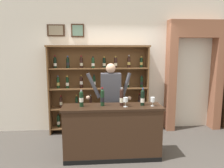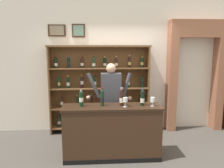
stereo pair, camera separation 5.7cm
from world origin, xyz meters
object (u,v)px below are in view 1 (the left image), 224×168
Objects in this scene: tasting_counter at (112,132)px; tasting_bottle_super_tuscan at (143,98)px; wine_shelf at (99,87)px; tasting_bottle_grappa at (81,98)px; shopkeeper at (111,96)px; wine_glass_right at (126,100)px; tasting_bottle_chianti at (102,97)px; tasting_bottle_riserva at (122,97)px; wine_glass_left at (153,100)px.

tasting_bottle_super_tuscan is (0.54, 0.00, 0.62)m from tasting_counter.
wine_shelf is 7.86× the size of tasting_bottle_grappa.
shopkeeper is 0.79m from tasting_bottle_grappa.
tasting_counter is 0.82m from tasting_bottle_super_tuscan.
tasting_bottle_chianti is at bearing 165.86° from wine_glass_right.
shopkeeper is at bearing -73.59° from wine_shelf.
tasting_bottle_riserva is (0.17, 0.03, 0.63)m from tasting_counter.
tasting_bottle_grappa reaches higher than wine_glass_right.
tasting_bottle_grappa is at bearing 178.77° from tasting_counter.
shopkeeper is 5.13× the size of tasting_bottle_riserva.
wine_glass_right is at bearing -72.82° from wine_shelf.
tasting_bottle_super_tuscan reaches higher than tasting_counter.
tasting_bottle_grappa is at bearing 176.89° from wine_glass_left.
wine_glass_left reaches higher than tasting_counter.
tasting_bottle_riserva reaches higher than tasting_bottle_super_tuscan.
wine_shelf is at bearing 107.18° from wine_glass_right.
wine_shelf is 14.58× the size of wine_glass_left.
shopkeeper is at bearing 132.32° from tasting_bottle_super_tuscan.
tasting_bottle_chianti is at bearing 174.43° from wine_glass_left.
shopkeeper is 0.57m from tasting_bottle_riserva.
wine_glass_right is (0.76, -0.08, -0.03)m from tasting_bottle_grappa.
tasting_bottle_super_tuscan is (0.74, -1.32, 0.03)m from wine_shelf.
tasting_bottle_chianti reaches higher than wine_glass_right.
tasting_bottle_grappa is at bearing 173.86° from wine_glass_right.
tasting_bottle_super_tuscan is (0.37, -0.03, -0.01)m from tasting_bottle_riserva.
tasting_bottle_super_tuscan is at bearing -4.89° from tasting_bottle_riserva.
tasting_bottle_super_tuscan is 0.18m from wine_glass_left.
tasting_bottle_chianti is (0.03, -1.29, 0.04)m from wine_shelf.
wine_glass_right is at bearing -71.94° from shopkeeper.
tasting_bottle_riserva is 2.05× the size of wine_glass_left.
tasting_counter is 0.82m from tasting_bottle_grappa.
tasting_counter is (0.20, -1.32, -0.59)m from wine_shelf.
tasting_counter is at bearing -81.19° from wine_shelf.
wine_glass_left is at bearing 1.71° from wine_glass_right.
tasting_counter is 5.27× the size of tasting_bottle_chianti.
wine_shelf is 7.36× the size of tasting_bottle_super_tuscan.
wine_glass_right is at bearing -167.06° from tasting_bottle_super_tuscan.
tasting_bottle_grappa is 1.24m from wine_glass_left.
wine_shelf is 1.35m from tasting_bottle_grappa.
shopkeeper is at bearing 71.20° from tasting_bottle_chianti.
wine_glass_left is (0.54, -0.09, -0.04)m from tasting_bottle_riserva.
wine_glass_right is (0.43, -1.39, 0.01)m from wine_shelf.
tasting_counter is at bearing -91.47° from shopkeeper.
wine_glass_left is at bearing -5.57° from tasting_bottle_chianti.
tasting_bottle_chianti reaches higher than tasting_bottle_super_tuscan.
tasting_bottle_chianti reaches higher than tasting_counter.
tasting_counter is 1.05× the size of shopkeeper.
wine_glass_right is at bearing -14.14° from tasting_bottle_chianti.
tasting_bottle_grappa is 0.94× the size of tasting_bottle_super_tuscan.
wine_shelf is 1.32× the size of tasting_counter.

